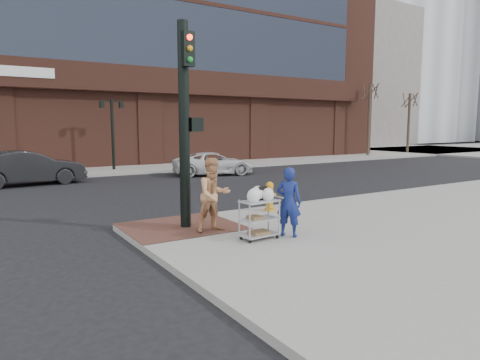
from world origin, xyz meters
TOP-DOWN VIEW (x-y plane):
  - ground at (0.00, 0.00)m, footprint 220.00×220.00m
  - sidewalk_far at (12.50, 32.00)m, footprint 65.00×36.00m
  - brick_curb_ramp at (-0.60, 0.90)m, footprint 2.80×2.40m
  - filler_block at (40.00, 38.00)m, footprint 14.00×20.00m
  - bare_tree_a at (24.00, 16.50)m, footprint 1.80×1.80m
  - bare_tree_b at (30.00, 17.00)m, footprint 1.80×1.80m
  - lamp_post at (2.00, 16.00)m, footprint 1.32×0.22m
  - traffic_signal_pole at (-0.48, 0.77)m, footprint 0.61×0.51m
  - woman_blue at (1.11, -1.29)m, footprint 0.65×0.70m
  - pedestrian_tan at (-0.13, 0.01)m, footprint 0.87×0.68m
  - sedan_dark at (-2.82, 12.49)m, footprint 4.88×2.09m
  - minivan_white at (6.22, 11.62)m, footprint 4.83×3.09m
  - utility_cart at (0.40, -1.14)m, footprint 0.89×0.55m
  - fire_hydrant at (2.49, 1.33)m, footprint 0.41×0.29m

SIDE VIEW (x-z plane):
  - ground at x=0.00m, z-range 0.00..0.00m
  - sidewalk_far at x=12.50m, z-range 0.00..0.15m
  - brick_curb_ramp at x=-0.60m, z-range 0.15..0.16m
  - fire_hydrant at x=2.49m, z-range 0.16..1.04m
  - minivan_white at x=6.22m, z-range 0.00..1.24m
  - utility_cart at x=0.40m, z-range 0.09..1.28m
  - sedan_dark at x=-2.82m, z-range 0.00..1.56m
  - woman_blue at x=1.11m, z-range 0.15..1.75m
  - pedestrian_tan at x=-0.13m, z-range 0.15..1.92m
  - lamp_post at x=2.00m, z-range 0.62..4.62m
  - traffic_signal_pole at x=-0.48m, z-range 0.33..5.33m
  - bare_tree_b at x=30.00m, z-range 2.44..9.14m
  - bare_tree_a at x=24.00m, z-range 2.67..9.87m
  - filler_block at x=40.00m, z-range 0.00..18.00m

